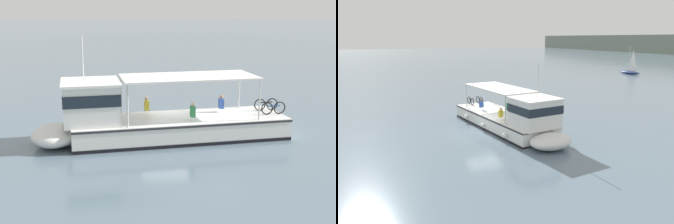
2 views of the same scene
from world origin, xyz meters
The scene contains 2 objects.
ground_plane centered at (0.00, 0.00, 0.00)m, with size 400.00×400.00×0.00m, color slate.
ferry_main centered at (0.92, 2.09, 1.02)m, with size 13.04×5.21×5.32m.
Camera 1 is at (0.91, 23.39, 6.61)m, focal length 47.09 mm.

